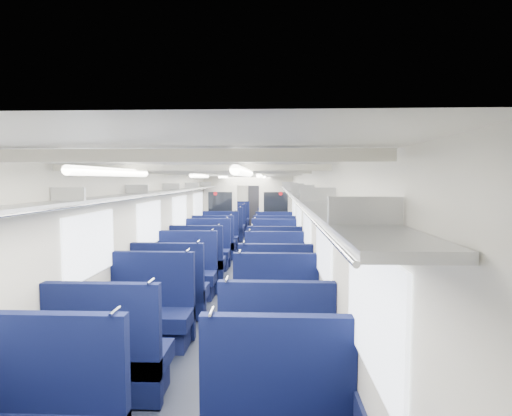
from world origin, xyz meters
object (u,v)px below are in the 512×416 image
at_px(seat_8, 171,294).
at_px(seat_16, 214,245).
at_px(seat_12, 198,263).
at_px(seat_13, 275,265).
at_px(seat_4, 110,361).
at_px(seat_14, 207,253).
at_px(seat_26, 236,221).
at_px(seat_10, 186,276).
at_px(seat_6, 150,316).
at_px(seat_25, 274,224).
at_px(seat_11, 275,278).
at_px(end_door, 256,205).
at_px(seat_5, 276,359).
at_px(seat_7, 276,319).
at_px(seat_9, 275,295).
at_px(seat_17, 274,246).
at_px(seat_20, 227,231).
at_px(seat_21, 274,231).
at_px(seat_15, 275,254).
at_px(seat_19, 274,240).
at_px(seat_24, 233,224).
at_px(seat_23, 274,227).
at_px(seat_22, 231,227).
at_px(seat_18, 220,239).
at_px(bulkhead, 248,210).
at_px(seat_27, 274,221).

bearing_deg(seat_8, seat_16, 90.00).
distance_m(seat_12, seat_13, 1.66).
bearing_deg(seat_4, seat_14, 90.00).
bearing_deg(seat_4, seat_26, 90.00).
bearing_deg(seat_10, seat_4, -90.00).
relative_size(seat_6, seat_25, 1.00).
bearing_deg(seat_11, seat_13, 90.00).
height_order(end_door, seat_6, end_door).
relative_size(seat_5, seat_10, 1.00).
bearing_deg(seat_7, seat_9, 90.00).
bearing_deg(seat_17, seat_14, -145.25).
height_order(end_door, seat_20, end_door).
relative_size(seat_14, seat_21, 1.00).
distance_m(seat_11, seat_12, 2.06).
bearing_deg(end_door, seat_5, -86.80).
bearing_deg(seat_15, seat_19, 90.00).
height_order(seat_10, seat_20, same).
bearing_deg(seat_5, seat_24, 97.73).
distance_m(seat_20, seat_23, 1.95).
bearing_deg(seat_22, seat_5, -81.60).
xyz_separation_m(seat_18, seat_21, (1.66, 1.88, 0.00)).
height_order(seat_20, seat_26, same).
distance_m(bulkhead, seat_4, 8.90).
distance_m(seat_17, seat_22, 4.61).
relative_size(seat_8, seat_25, 1.00).
relative_size(seat_21, seat_25, 1.00).
bearing_deg(seat_10, seat_27, 80.76).
distance_m(seat_8, seat_18, 5.84).
xyz_separation_m(seat_7, seat_26, (-1.66, 12.43, 0.00)).
height_order(seat_5, seat_17, same).
height_order(seat_18, seat_27, same).
height_order(bulkhead, seat_12, bulkhead).
distance_m(seat_18, seat_22, 3.13).
bearing_deg(seat_13, seat_16, 124.32).
bearing_deg(end_door, seat_7, -86.53).
bearing_deg(seat_12, seat_13, -2.85).
bearing_deg(seat_12, seat_23, 75.83).
height_order(seat_17, seat_21, same).
bearing_deg(seat_14, seat_13, -37.47).
xyz_separation_m(seat_6, seat_24, (0.00, 11.03, 0.00)).
distance_m(end_door, seat_20, 4.83).
bearing_deg(seat_25, seat_18, -111.55).
xyz_separation_m(end_door, seat_7, (0.83, -13.69, -0.61)).
bearing_deg(seat_14, seat_24, 90.00).
xyz_separation_m(seat_19, seat_24, (-1.66, 4.30, 0.00)).
bearing_deg(seat_19, seat_8, -106.31).
bearing_deg(seat_5, seat_15, 90.00).
height_order(seat_12, seat_20, same).
bearing_deg(seat_19, seat_6, -103.85).
xyz_separation_m(seat_11, seat_17, (0.00, 3.56, 0.00)).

